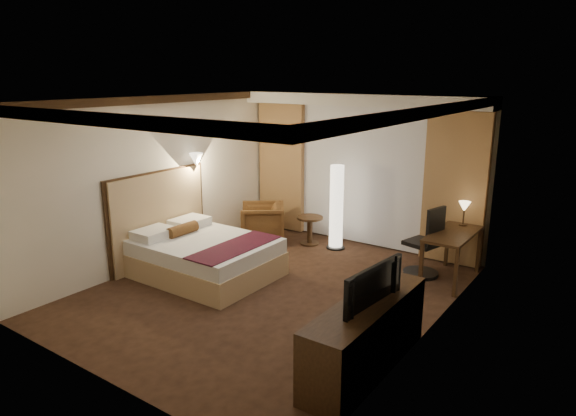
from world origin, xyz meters
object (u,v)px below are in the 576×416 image
Objects in this scene: side_table at (310,230)px; office_chair at (423,240)px; dresser at (366,336)px; bed at (206,257)px; armchair at (262,221)px; floor_lamp at (336,207)px; desk at (451,257)px; television at (366,276)px.

office_chair reaches higher than side_table.
bed is at bearing 163.83° from dresser.
office_chair is (3.02, 0.12, 0.17)m from armchair.
desk is (2.15, -0.28, -0.38)m from floor_lamp.
television is (2.17, -3.19, 0.29)m from floor_lamp.
television is at bearing 14.85° from armchair.
desk is (3.14, 1.98, 0.08)m from bed.
office_chair reaches higher than dresser.
television reaches higher than armchair.
bed is 1.79× the size of office_chair.
office_chair is (-0.44, -0.05, 0.19)m from desk.
floor_lamp is at bearing 124.56° from dresser.
office_chair is at bearing -11.06° from floor_lamp.
dresser is 1.95× the size of television.
desk is at bearing 32.31° from bed.
floor_lamp is (0.99, 2.27, 0.46)m from bed.
television is at bearing -180.00° from dresser.
desk is 2.98m from television.
dresser reaches higher than bed.
armchair is 1.43m from floor_lamp.
floor_lamp is 1.76m from office_chair.
television reaches higher than side_table.
television reaches higher than bed.
floor_lamp is at bearing 172.46° from desk.
side_table is at bearing 78.41° from armchair.
television is at bearing -49.42° from side_table.
desk is at bearing -7.54° from floor_lamp.
bed is 3.37m from television.
office_chair reaches higher than television.
bed is 3.85× the size of side_table.
armchair is at bearing -160.92° from floor_lamp.
television is at bearing -66.55° from office_chair.
bed is at bearing -130.02° from office_chair.
floor_lamp reaches higher than television.
desk is at bearing -4.56° from side_table.
side_table is 0.71m from floor_lamp.
armchair is at bearing 141.94° from dresser.
office_chair is at bearing 99.67° from dresser.
bed is at bearing -113.53° from floor_lamp.
bed is 3.33m from office_chair.
armchair is 0.70× the size of office_chair.
side_table is 0.34× the size of floor_lamp.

